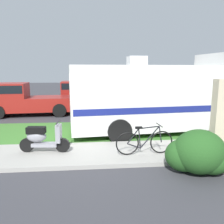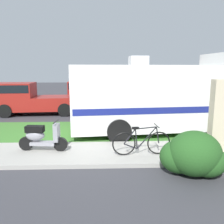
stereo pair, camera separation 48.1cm
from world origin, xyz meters
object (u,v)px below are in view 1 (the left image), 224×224
at_px(pickup_truck_far, 91,92).
at_px(bottle_green, 209,149).
at_px(motorhome_rv, 165,96).
at_px(scooter, 43,138).
at_px(pickup_truck_near, 21,98).
at_px(bicycle, 145,142).

xyz_separation_m(pickup_truck_far, bottle_green, (3.55, -10.87, -0.72)).
relative_size(motorhome_rv, bottle_green, 28.70).
bearing_deg(bottle_green, scooter, 173.42).
distance_m(motorhome_rv, scooter, 5.29).
bearing_deg(pickup_truck_near, bicycle, -52.11).
relative_size(scooter, pickup_truck_far, 0.27).
relative_size(bicycle, pickup_truck_near, 0.32).
bearing_deg(bottle_green, motorhome_rv, 98.85).
bearing_deg(pickup_truck_near, bottle_green, -43.94).
bearing_deg(motorhome_rv, pickup_truck_near, 148.54).
bearing_deg(bottle_green, pickup_truck_far, 108.09).
relative_size(scooter, pickup_truck_near, 0.28).
xyz_separation_m(motorhome_rv, pickup_truck_near, (-7.13, 4.37, -0.57)).
relative_size(scooter, bicycle, 0.88).
distance_m(motorhome_rv, bottle_green, 3.27).
height_order(scooter, bicycle, scooter).
height_order(scooter, pickup_truck_near, pickup_truck_near).
relative_size(pickup_truck_near, pickup_truck_far, 0.98).
height_order(scooter, bottle_green, scooter).
xyz_separation_m(scooter, pickup_truck_near, (-2.51, 6.73, 0.42)).
height_order(bicycle, pickup_truck_far, pickup_truck_far).
xyz_separation_m(scooter, bottle_green, (5.08, -0.59, -0.34)).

